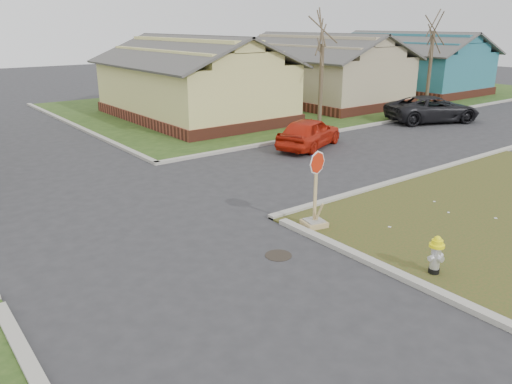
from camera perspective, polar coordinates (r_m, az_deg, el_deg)
ground at (r=11.24m, az=-7.86°, el=-9.32°), size 120.00×120.00×0.00m
verge_far_right at (r=38.18m, az=7.64°, el=10.71°), size 37.00×19.00×0.05m
curbs at (r=15.44m, az=-17.18°, el=-2.02°), size 80.00×40.00×0.12m
manhole at (r=11.98m, az=2.58°, el=-7.25°), size 0.64×0.64×0.01m
side_house_yellow at (r=29.38m, az=-7.26°, el=12.61°), size 7.60×11.60×4.70m
side_house_tan at (r=35.48m, az=7.18°, el=13.64°), size 7.60×11.60×4.70m
side_house_teal at (r=43.06m, az=17.04°, el=13.87°), size 7.60×11.60×4.70m
tree_mid_right at (r=26.83m, az=7.41°, el=11.95°), size 0.22×0.22×4.20m
tree_far_right at (r=34.71m, az=19.23°, el=13.07°), size 0.22×0.22×4.76m
fire_hydrant at (r=11.57m, az=19.88°, el=-6.55°), size 0.33×0.33×0.88m
stop_sign at (r=13.45m, az=6.73°, el=-2.08°), size 0.59×0.58×2.10m
red_sedan at (r=22.23m, az=6.10°, el=6.76°), size 4.30×2.96×1.36m
dark_pickup at (r=29.83m, az=19.52°, el=8.94°), size 5.69×4.22×1.44m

